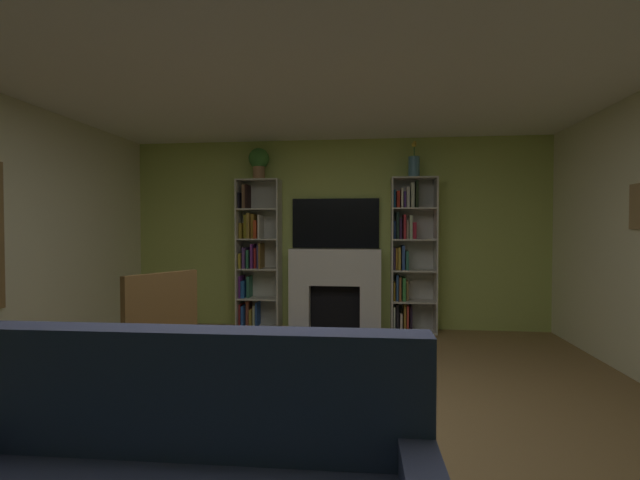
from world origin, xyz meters
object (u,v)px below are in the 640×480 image
at_px(fireplace, 335,286).
at_px(bookshelf_right, 408,255).
at_px(tv, 336,223).
at_px(potted_plant, 259,161).
at_px(armchair, 148,329).
at_px(bookshelf_left, 255,256).
at_px(vase_with_flowers, 414,166).

distance_m(fireplace, bookshelf_right, 1.05).
distance_m(tv, potted_plant, 1.33).
xyz_separation_m(fireplace, armchair, (-1.31, -2.48, -0.04)).
distance_m(bookshelf_right, armchair, 3.39).
bearing_deg(bookshelf_left, armchair, -95.26).
height_order(bookshelf_right, vase_with_flowers, vase_with_flowers).
bearing_deg(vase_with_flowers, armchair, -133.61).
xyz_separation_m(fireplace, tv, (0.00, 0.10, 0.84)).
xyz_separation_m(tv, bookshelf_left, (-1.08, -0.09, -0.44)).
height_order(bookshelf_right, armchair, bookshelf_right).
bearing_deg(armchair, fireplace, 62.09).
xyz_separation_m(bookshelf_right, vase_with_flowers, (0.06, -0.03, 1.15)).
bearing_deg(fireplace, tv, 90.00).
height_order(fireplace, armchair, fireplace).
height_order(fireplace, vase_with_flowers, vase_with_flowers).
height_order(bookshelf_left, potted_plant, potted_plant).
distance_m(bookshelf_left, armchair, 2.53).
bearing_deg(potted_plant, fireplace, 1.36).
height_order(fireplace, bookshelf_left, bookshelf_left).
xyz_separation_m(tv, bookshelf_right, (0.96, -0.10, -0.41)).
xyz_separation_m(fireplace, bookshelf_right, (0.96, 0.00, 0.43)).
relative_size(fireplace, tv, 1.13).
bearing_deg(potted_plant, bookshelf_right, 0.72).
relative_size(fireplace, bookshelf_left, 0.66).
relative_size(tv, bookshelf_left, 0.58).
xyz_separation_m(fireplace, vase_with_flowers, (1.02, -0.03, 1.58)).
distance_m(bookshelf_right, potted_plant, 2.34).
bearing_deg(armchair, tv, 62.98).
xyz_separation_m(tv, vase_with_flowers, (1.02, -0.12, 0.74)).
bearing_deg(bookshelf_right, bookshelf_left, 179.88).
bearing_deg(potted_plant, tv, 6.69).
bearing_deg(bookshelf_left, tv, 4.80).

